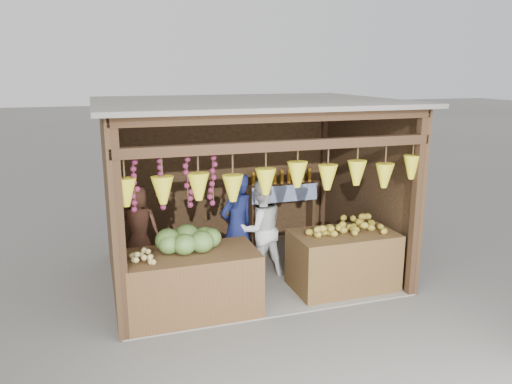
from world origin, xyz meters
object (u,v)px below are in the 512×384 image
Objects in this scene: counter_left at (192,284)px; counter_right at (343,261)px; woman_standing at (260,229)px; vendor_seated at (138,227)px; man_standing at (237,227)px.

counter_left is 1.15× the size of counter_right.
woman_standing is at bearing 141.92° from counter_right.
counter_left is 1.29m from vendor_seated.
man_standing is 1.42m from vendor_seated.
counter_right is at bearing 124.89° from man_standing.
counter_right is 1.30m from woman_standing.
woman_standing is at bearing 36.42° from counter_left.
counter_right is 1.61m from man_standing.
man_standing is 0.36m from woman_standing.
man_standing is at bearing -9.91° from woman_standing.
counter_right is at bearing 3.15° from counter_left.
woman_standing is (0.36, -0.01, -0.06)m from man_standing.
counter_left is at bearing 21.88° from man_standing.
counter_left is at bearing 137.07° from vendor_seated.
counter_right is 0.96× the size of woman_standing.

